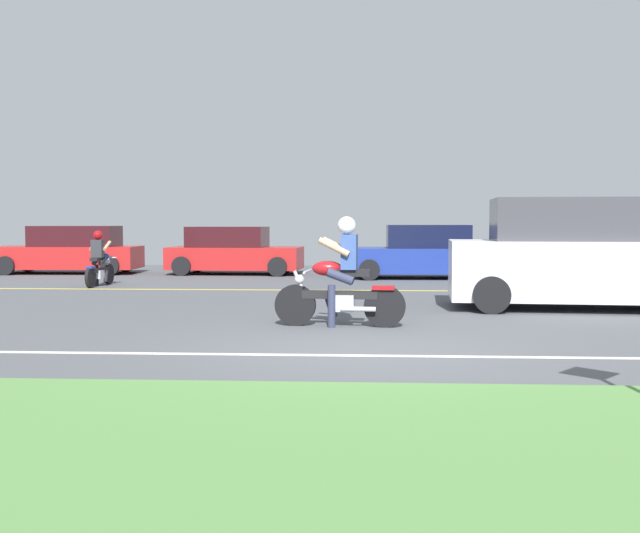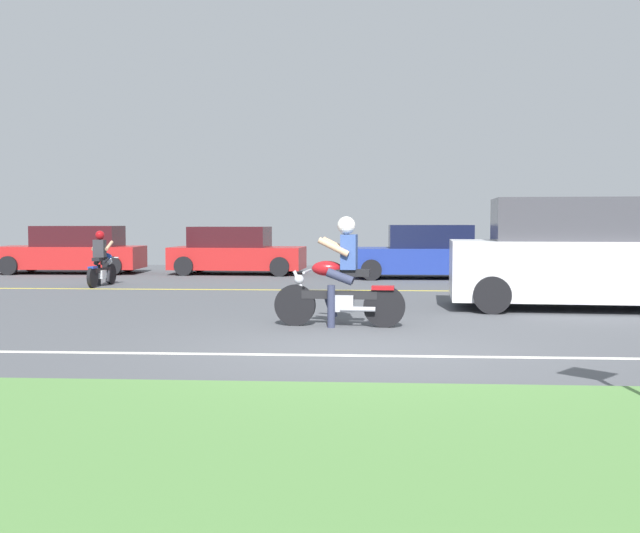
% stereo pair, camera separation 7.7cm
% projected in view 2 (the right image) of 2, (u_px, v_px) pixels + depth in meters
% --- Properties ---
extents(ground, '(56.00, 30.00, 0.04)m').
position_uv_depth(ground, '(365.00, 320.00, 12.32)').
color(ground, '#4C4F54').
extents(grass_median, '(56.00, 3.80, 0.06)m').
position_uv_depth(grass_median, '(359.00, 445.00, 5.25)').
color(grass_median, '#548442').
rests_on(grass_median, ground).
extents(lane_line_near, '(50.40, 0.12, 0.01)m').
position_uv_depth(lane_line_near, '(363.00, 355.00, 8.90)').
color(lane_line_near, silver).
rests_on(lane_line_near, ground).
extents(lane_line_far, '(50.40, 0.12, 0.01)m').
position_uv_depth(lane_line_far, '(366.00, 290.00, 17.38)').
color(lane_line_far, yellow).
rests_on(lane_line_far, ground).
extents(motorcyclist, '(1.96, 0.64, 1.64)m').
position_uv_depth(motorcyclist, '(340.00, 280.00, 11.36)').
color(motorcyclist, black).
rests_on(motorcyclist, ground).
extents(suv_nearby, '(5.05, 2.38, 1.98)m').
position_uv_depth(suv_nearby, '(589.00, 256.00, 13.60)').
color(suv_nearby, silver).
rests_on(suv_nearby, ground).
extents(parked_car_0, '(4.34, 1.94, 1.44)m').
position_uv_depth(parked_car_0, '(73.00, 251.00, 23.16)').
color(parked_car_0, '#AD1E1E').
rests_on(parked_car_0, ground).
extents(parked_car_1, '(3.99, 2.10, 1.42)m').
position_uv_depth(parked_car_1, '(236.00, 252.00, 22.86)').
color(parked_car_1, '#AD1E1E').
rests_on(parked_car_1, ground).
extents(parked_car_2, '(3.88, 1.95, 1.48)m').
position_uv_depth(parked_car_2, '(424.00, 253.00, 21.15)').
color(parked_car_2, navy).
rests_on(parked_car_2, ground).
extents(parked_car_3, '(4.36, 2.18, 1.41)m').
position_uv_depth(parked_car_3, '(620.00, 255.00, 20.72)').
color(parked_car_3, '#232328').
rests_on(parked_car_3, ground).
extents(motorcyclist_distant, '(0.53, 1.62, 1.35)m').
position_uv_depth(motorcyclist_distant, '(101.00, 263.00, 18.57)').
color(motorcyclist_distant, black).
rests_on(motorcyclist_distant, ground).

